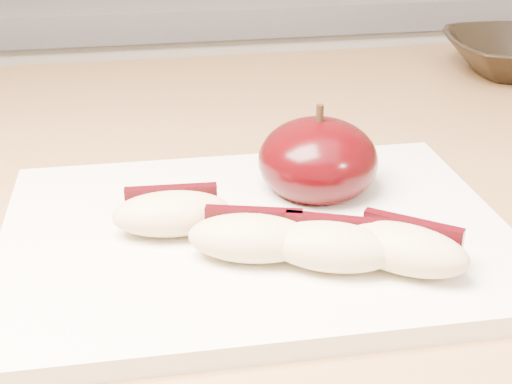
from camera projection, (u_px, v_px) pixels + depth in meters
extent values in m
cube|color=silver|center=(162.00, 231.00, 1.40)|extent=(2.40, 0.60, 0.90)
cube|color=#A57E48|center=(189.00, 184.00, 0.59)|extent=(1.64, 0.64, 0.04)
cube|color=white|center=(256.00, 236.00, 0.46)|extent=(0.33, 0.24, 0.01)
ellipsoid|color=black|center=(318.00, 160.00, 0.50)|extent=(0.09, 0.09, 0.06)
cylinder|color=black|center=(320.00, 114.00, 0.49)|extent=(0.01, 0.01, 0.01)
ellipsoid|color=#D8BF89|center=(172.00, 214.00, 0.45)|extent=(0.08, 0.04, 0.03)
cube|color=black|center=(172.00, 204.00, 0.46)|extent=(0.06, 0.01, 0.02)
ellipsoid|color=#D8BF89|center=(251.00, 238.00, 0.42)|extent=(0.08, 0.06, 0.03)
cube|color=black|center=(254.00, 227.00, 0.43)|extent=(0.06, 0.02, 0.02)
ellipsoid|color=#D8BF89|center=(331.00, 247.00, 0.41)|extent=(0.08, 0.06, 0.03)
cube|color=black|center=(334.00, 235.00, 0.42)|extent=(0.06, 0.03, 0.02)
ellipsoid|color=#D8BF89|center=(404.00, 249.00, 0.41)|extent=(0.08, 0.07, 0.03)
cube|color=black|center=(412.00, 238.00, 0.42)|extent=(0.05, 0.04, 0.02)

